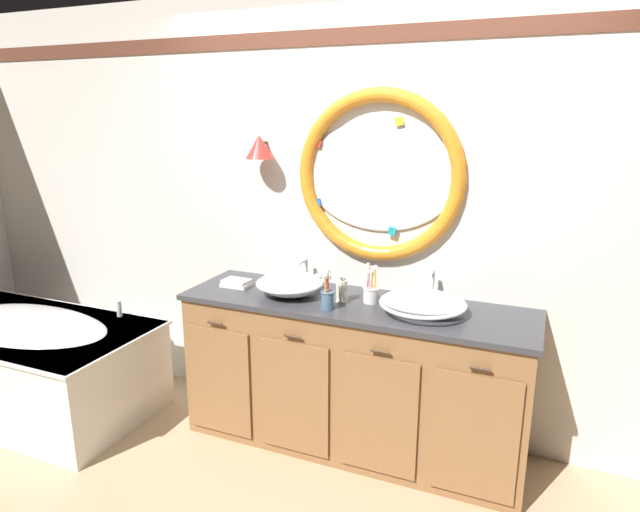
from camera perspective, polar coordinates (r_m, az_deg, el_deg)
ground_plane at (r=3.29m, az=0.93°, el=-20.95°), size 14.00×14.00×0.00m
back_wall_assembly at (r=3.28m, az=4.95°, el=4.16°), size 6.40×0.26×2.60m
vanity_counter at (r=3.26m, az=3.45°, el=-12.12°), size 1.98×0.60×0.89m
bathtub at (r=4.14m, az=-27.74°, el=-9.30°), size 1.63×0.88×0.69m
sink_basin_left at (r=3.19m, az=-3.17°, el=-2.87°), size 0.39×0.39×0.13m
sink_basin_right at (r=2.95m, az=10.59°, el=-4.87°), size 0.46×0.46×0.11m
faucet_set_left at (r=3.38m, az=-1.53°, el=-1.84°), size 0.22×0.15×0.17m
faucet_set_right at (r=3.15m, az=11.50°, el=-3.34°), size 0.23×0.12×0.18m
toothbrush_holder_left at (r=2.95m, az=0.79°, el=-4.38°), size 0.08×0.08×0.22m
toothbrush_holder_right at (r=3.07m, az=5.30°, el=-3.85°), size 0.09×0.09×0.23m
soap_dispenser at (r=3.07m, az=2.27°, el=-3.55°), size 0.06×0.07×0.16m
folded_hand_towel at (r=3.39m, az=-8.63°, el=-2.79°), size 0.17×0.12×0.04m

